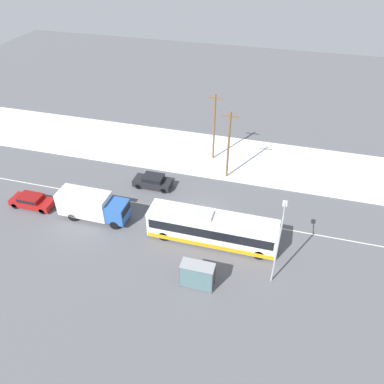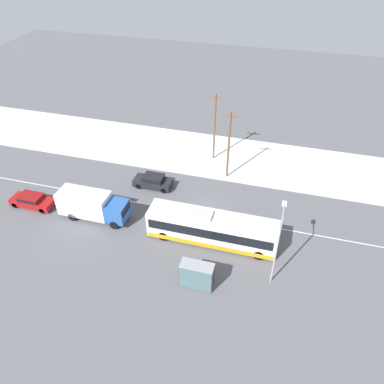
{
  "view_description": "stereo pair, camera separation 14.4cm",
  "coord_description": "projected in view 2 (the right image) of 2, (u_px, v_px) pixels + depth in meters",
  "views": [
    {
      "loc": [
        6.8,
        -28.56,
        25.19
      ],
      "look_at": [
        -1.53,
        1.63,
        1.4
      ],
      "focal_mm": 35.0,
      "sensor_mm": 36.0,
      "label": 1
    },
    {
      "loc": [
        6.94,
        -28.53,
        25.19
      ],
      "look_at": [
        -1.53,
        1.63,
        1.4
      ],
      "focal_mm": 35.0,
      "sensor_mm": 36.0,
      "label": 2
    }
  ],
  "objects": [
    {
      "name": "ground_plane",
      "position": [
        202.0,
        214.0,
        38.6
      ],
      "size": [
        120.0,
        120.0,
        0.0
      ],
      "primitive_type": "plane",
      "color": "#56565B"
    },
    {
      "name": "pedestrian_at_stop",
      "position": [
        207.0,
        271.0,
        31.3
      ],
      "size": [
        0.58,
        0.26,
        1.61
      ],
      "color": "#23232D",
      "rests_on": "ground_plane"
    },
    {
      "name": "utility_pole_snowlot",
      "position": [
        214.0,
        127.0,
        44.48
      ],
      "size": [
        1.8,
        0.24,
        8.57
      ],
      "color": "brown",
      "rests_on": "ground_plane"
    },
    {
      "name": "box_truck",
      "position": [
        92.0,
        205.0,
        37.33
      ],
      "size": [
        7.08,
        2.3,
        2.88
      ],
      "color": "silver",
      "rests_on": "ground_plane"
    },
    {
      "name": "sedan_car",
      "position": [
        153.0,
        181.0,
        41.97
      ],
      "size": [
        4.28,
        1.8,
        1.49
      ],
      "rotation": [
        0.0,
        0.0,
        3.14
      ],
      "color": "black",
      "rests_on": "ground_plane"
    },
    {
      "name": "streetlamp",
      "position": [
        278.0,
        239.0,
        29.33
      ],
      "size": [
        0.36,
        2.35,
        7.11
      ],
      "color": "#9EA3A8",
      "rests_on": "ground_plane"
    },
    {
      "name": "bus_shelter",
      "position": [
        196.0,
        274.0,
        30.18
      ],
      "size": [
        2.77,
        1.2,
        2.4
      ],
      "color": "gray",
      "rests_on": "ground_plane"
    },
    {
      "name": "parked_car_near_truck",
      "position": [
        32.0,
        200.0,
        39.27
      ],
      "size": [
        4.57,
        1.8,
        1.36
      ],
      "color": "maroon",
      "rests_on": "ground_plane"
    },
    {
      "name": "snow_lot",
      "position": [
        225.0,
        157.0,
        47.45
      ],
      "size": [
        80.0,
        10.13,
        0.12
      ],
      "color": "silver",
      "rests_on": "ground_plane"
    },
    {
      "name": "city_bus",
      "position": [
        212.0,
        228.0,
        34.65
      ],
      "size": [
        12.01,
        2.57,
        3.15
      ],
      "color": "white",
      "rests_on": "ground_plane"
    },
    {
      "name": "utility_pole_roadside",
      "position": [
        229.0,
        145.0,
        41.38
      ],
      "size": [
        1.8,
        0.24,
        8.26
      ],
      "color": "brown",
      "rests_on": "ground_plane"
    },
    {
      "name": "lane_marking_center",
      "position": [
        202.0,
        214.0,
        38.6
      ],
      "size": [
        60.0,
        0.12,
        0.0
      ],
      "color": "silver",
      "rests_on": "ground_plane"
    }
  ]
}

